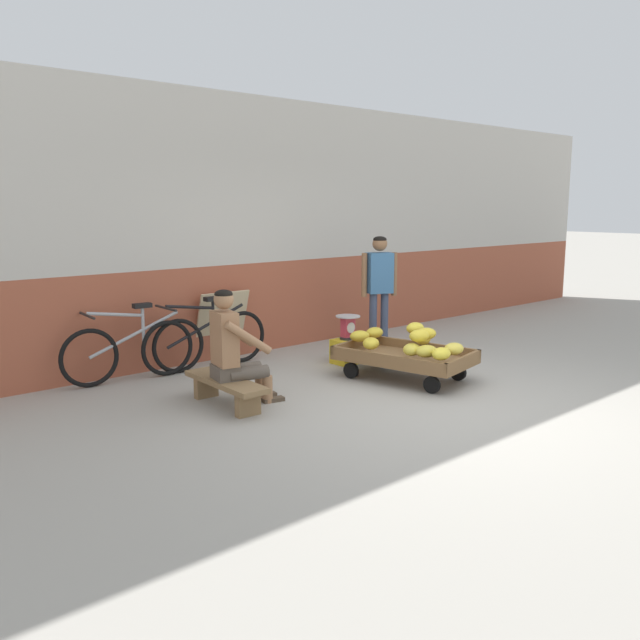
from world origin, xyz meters
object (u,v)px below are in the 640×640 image
(weighing_scale, at_px, (348,327))
(bicycle_near_left, at_px, (135,349))
(vendor_seated, at_px, (233,348))
(bicycle_far_left, at_px, (206,340))
(sign_board, at_px, (221,325))
(low_bench, at_px, (226,386))
(customer_adult, at_px, (379,281))
(plastic_crate, at_px, (348,351))
(shopping_bag, at_px, (384,357))
(banana_cart, at_px, (405,358))

(weighing_scale, xyz_separation_m, bicycle_near_left, (-2.32, 0.99, -0.10))
(vendor_seated, relative_size, bicycle_far_left, 0.69)
(vendor_seated, height_order, bicycle_far_left, vendor_seated)
(bicycle_near_left, distance_m, sign_board, 1.30)
(vendor_seated, relative_size, sign_board, 1.31)
(low_bench, xyz_separation_m, vendor_seated, (0.09, -0.02, 0.37))
(low_bench, distance_m, customer_adult, 2.96)
(plastic_crate, relative_size, sign_board, 0.41)
(weighing_scale, relative_size, shopping_bag, 1.25)
(banana_cart, relative_size, sign_board, 1.82)
(low_bench, xyz_separation_m, bicycle_far_left, (0.66, 1.41, 0.15))
(weighing_scale, relative_size, customer_adult, 0.20)
(plastic_crate, xyz_separation_m, sign_board, (-1.04, 1.22, 0.28))
(low_bench, bearing_deg, shopping_bag, 2.13)
(vendor_seated, relative_size, shopping_bag, 4.75)
(low_bench, height_order, bicycle_near_left, bicycle_near_left)
(sign_board, distance_m, shopping_bag, 2.08)
(vendor_seated, xyz_separation_m, bicycle_near_left, (-0.29, 1.50, -0.21))
(sign_board, bearing_deg, customer_adult, -32.52)
(vendor_seated, bearing_deg, shopping_bag, 2.69)
(weighing_scale, xyz_separation_m, bicycle_far_left, (-1.45, 0.91, -0.10))
(vendor_seated, distance_m, bicycle_near_left, 1.54)
(bicycle_near_left, height_order, customer_adult, customer_adult)
(weighing_scale, bearing_deg, plastic_crate, 90.00)
(bicycle_far_left, distance_m, customer_adult, 2.35)
(weighing_scale, distance_m, shopping_bag, 0.57)
(customer_adult, distance_m, shopping_bag, 1.10)
(bicycle_near_left, relative_size, bicycle_far_left, 1.00)
(low_bench, height_order, weighing_scale, weighing_scale)
(weighing_scale, bearing_deg, sign_board, 130.37)
(vendor_seated, bearing_deg, sign_board, 60.40)
(vendor_seated, distance_m, weighing_scale, 2.09)
(customer_adult, bearing_deg, weighing_scale, -169.35)
(bicycle_far_left, bearing_deg, banana_cart, -53.73)
(low_bench, distance_m, sign_board, 2.04)
(low_bench, distance_m, bicycle_near_left, 1.50)
(plastic_crate, bearing_deg, vendor_seated, -165.70)
(shopping_bag, bearing_deg, banana_cart, -115.56)
(banana_cart, xyz_separation_m, weighing_scale, (0.06, 0.98, 0.21))
(low_bench, bearing_deg, weighing_scale, 13.23)
(weighing_scale, relative_size, sign_board, 0.35)
(sign_board, relative_size, customer_adult, 0.57)
(banana_cart, height_order, plastic_crate, banana_cart)
(bicycle_near_left, bearing_deg, low_bench, -82.05)
(weighing_scale, bearing_deg, vendor_seated, -165.73)
(bicycle_far_left, relative_size, shopping_bag, 6.92)
(bicycle_far_left, xyz_separation_m, customer_adult, (2.13, -0.79, 0.60))
(vendor_seated, distance_m, customer_adult, 2.81)
(banana_cart, height_order, low_bench, banana_cart)
(vendor_seated, bearing_deg, bicycle_near_left, 101.04)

